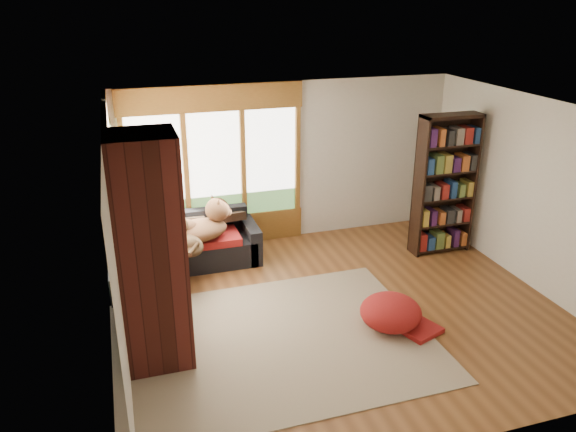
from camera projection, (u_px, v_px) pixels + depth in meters
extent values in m
plane|color=brown|center=(345.00, 309.00, 7.36)|extent=(5.50, 5.50, 0.00)
plane|color=white|center=(353.00, 111.00, 6.39)|extent=(5.50, 5.50, 0.00)
cube|color=silver|center=(288.00, 162.00, 9.09)|extent=(5.50, 0.04, 2.60)
cube|color=silver|center=(467.00, 324.00, 4.66)|extent=(5.50, 0.04, 2.60)
cube|color=silver|center=(116.00, 245.00, 6.12)|extent=(0.04, 5.00, 2.60)
cube|color=silver|center=(535.00, 195.00, 7.63)|extent=(0.04, 5.00, 2.60)
cube|color=#8F5E24|center=(215.00, 166.00, 8.72)|extent=(2.82, 0.10, 1.90)
cube|color=white|center=(215.00, 166.00, 8.72)|extent=(2.54, 0.09, 1.62)
cube|color=#8F5E24|center=(115.00, 204.00, 7.17)|extent=(0.10, 2.62, 1.90)
cube|color=white|center=(115.00, 204.00, 7.17)|extent=(0.09, 2.36, 1.62)
cube|color=#658355|center=(113.00, 156.00, 7.77)|extent=(0.03, 0.72, 0.90)
cube|color=#471914|center=(151.00, 254.00, 5.90)|extent=(0.70, 0.70, 2.60)
cube|color=black|center=(195.00, 247.00, 8.64)|extent=(2.20, 0.90, 0.42)
cube|color=black|center=(190.00, 215.00, 8.80)|extent=(2.20, 0.20, 0.38)
cube|color=black|center=(257.00, 234.00, 8.88)|extent=(0.20, 0.90, 0.60)
cube|color=maroon|center=(188.00, 235.00, 8.41)|extent=(1.90, 0.66, 0.12)
cube|color=black|center=(155.00, 272.00, 7.89)|extent=(0.90, 2.20, 0.42)
cube|color=black|center=(127.00, 249.00, 7.64)|extent=(0.20, 2.20, 0.38)
cube|color=black|center=(162.00, 301.00, 6.97)|extent=(0.90, 0.20, 0.60)
cube|color=maroon|center=(165.00, 264.00, 7.51)|extent=(0.66, 1.20, 0.12)
cube|color=maroon|center=(159.00, 237.00, 8.35)|extent=(0.66, 0.66, 0.12)
cube|color=beige|center=(274.00, 341.00, 6.67)|extent=(3.71, 2.85, 0.01)
cube|color=black|center=(470.00, 182.00, 8.76)|extent=(0.04, 0.31, 2.20)
cube|color=black|center=(419.00, 188.00, 8.52)|extent=(0.04, 0.31, 2.20)
cube|color=black|center=(440.00, 182.00, 8.77)|extent=(0.94, 0.02, 2.20)
cube|color=black|center=(438.00, 246.00, 9.03)|extent=(0.86, 0.29, 0.03)
cube|color=black|center=(441.00, 222.00, 8.87)|extent=(0.86, 0.29, 0.03)
cube|color=black|center=(443.00, 197.00, 8.71)|extent=(0.86, 0.29, 0.03)
cube|color=black|center=(446.00, 171.00, 8.56)|extent=(0.86, 0.29, 0.03)
cube|color=black|center=(449.00, 145.00, 8.40)|extent=(0.86, 0.29, 0.03)
cube|color=black|center=(452.00, 117.00, 8.25)|extent=(0.86, 0.29, 0.03)
cube|color=#726659|center=(446.00, 186.00, 8.62)|extent=(0.82, 0.23, 2.04)
ellipsoid|color=maroon|center=(391.00, 311.00, 6.89)|extent=(0.83, 0.83, 0.41)
ellipsoid|color=brown|center=(198.00, 224.00, 8.10)|extent=(1.00, 0.79, 0.30)
sphere|color=brown|center=(217.00, 210.00, 8.20)|extent=(0.44, 0.44, 0.36)
cone|color=brown|center=(213.00, 202.00, 8.12)|extent=(0.16, 0.16, 0.15)
ellipsoid|color=black|center=(185.00, 239.00, 7.71)|extent=(0.60, 0.78, 0.23)
sphere|color=black|center=(178.00, 226.00, 7.87)|extent=(0.34, 0.34, 0.28)
cone|color=black|center=(179.00, 219.00, 7.79)|extent=(0.12, 0.12, 0.12)
cube|color=black|center=(235.00, 204.00, 8.81)|extent=(0.45, 0.12, 0.45)
cube|color=black|center=(197.00, 208.00, 8.65)|extent=(0.45, 0.12, 0.45)
cube|color=black|center=(137.00, 226.00, 7.98)|extent=(0.45, 0.12, 0.45)
cube|color=black|center=(142.00, 258.00, 7.01)|extent=(0.45, 0.12, 0.45)
cube|color=maroon|center=(157.00, 212.00, 8.48)|extent=(0.42, 0.12, 0.42)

